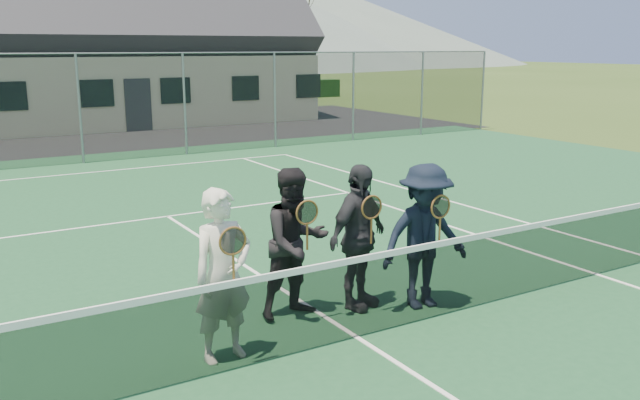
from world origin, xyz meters
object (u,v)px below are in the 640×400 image
object	(u,v)px
clubhouse	(118,27)
player_a	(223,275)
player_b	(296,243)
tennis_net	(357,294)
player_d	(424,237)
player_c	(358,237)

from	to	relation	value
clubhouse	player_a	world-z (taller)	clubhouse
clubhouse	player_b	bearing A→B (deg)	-100.44
tennis_net	player_b	bearing A→B (deg)	105.22
player_d	player_b	bearing A→B (deg)	159.08
tennis_net	player_d	size ratio (longest dim) A/B	6.49
player_a	player_b	world-z (taller)	same
player_b	player_c	size ratio (longest dim) A/B	1.00
tennis_net	clubhouse	bearing A→B (deg)	80.54
clubhouse	player_b	distance (m)	23.66
clubhouse	player_b	world-z (taller)	clubhouse
player_b	player_d	world-z (taller)	same
player_a	player_c	size ratio (longest dim) A/B	1.00
clubhouse	player_a	size ratio (longest dim) A/B	8.67
clubhouse	player_d	xyz separation A→B (m)	(-2.77, -23.64, -3.07)
tennis_net	player_a	world-z (taller)	player_a
player_c	tennis_net	bearing A→B (deg)	-124.67
player_a	player_d	bearing A→B (deg)	1.30
tennis_net	player_b	xyz separation A→B (m)	(-0.25, 0.93, 0.38)
clubhouse	player_a	bearing A→B (deg)	-102.94
tennis_net	player_a	distance (m)	1.52
tennis_net	clubhouse	size ratio (longest dim) A/B	0.75
tennis_net	player_c	world-z (taller)	player_c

